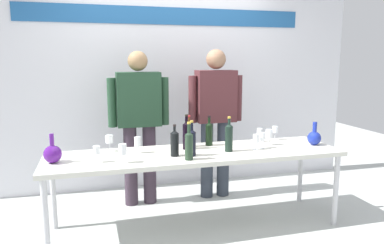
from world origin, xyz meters
The scene contains 23 objects.
ground_plane centered at (0.00, 0.00, 0.00)m, with size 10.00×10.00×0.00m, color #B4B9B5.
back_wall centered at (0.00, 1.32, 1.50)m, with size 4.84×0.11×3.00m.
display_table centered at (0.00, 0.00, 0.67)m, with size 2.69×0.71×0.72m.
decanter_blue_left centered at (-1.23, -0.03, 0.80)m, with size 0.15×0.15×0.24m.
decanter_blue_right centered at (1.20, -0.03, 0.80)m, with size 0.13×0.13×0.23m.
presenter_left centered at (-0.43, 0.71, 0.95)m, with size 0.64×0.22×1.65m.
presenter_right centered at (0.43, 0.71, 0.96)m, with size 0.62×0.22×1.67m.
wine_bottle_0 centered at (-0.08, -0.12, 0.85)m, with size 0.07×0.07×0.31m.
wine_bottle_1 centered at (0.30, -0.05, 0.86)m, with size 0.07×0.07×0.32m.
wine_bottle_2 centered at (-0.22, -0.08, 0.85)m, with size 0.07×0.07×0.28m.
wine_bottle_3 centered at (0.19, 0.22, 0.85)m, with size 0.07×0.07×0.30m.
wine_bottle_4 centered at (-0.13, -0.23, 0.86)m, with size 0.07×0.07×0.32m.
wine_bottle_5 centered at (-0.06, 0.13, 0.87)m, with size 0.07×0.07×0.33m.
wine_bottle_6 centered at (-0.01, 0.23, 0.86)m, with size 0.07×0.07×0.31m.
wine_glass_left_0 centered at (-0.76, 0.24, 0.84)m, with size 0.07×0.07×0.15m.
wine_glass_left_1 centered at (-0.68, -0.19, 0.84)m, with size 0.06×0.06×0.16m.
wine_glass_left_2 centered at (-0.52, 0.11, 0.83)m, with size 0.06×0.06×0.15m.
wine_glass_left_3 centered at (-0.88, -0.11, 0.82)m, with size 0.06×0.06×0.14m.
wine_glass_right_0 centered at (0.56, -0.06, 0.83)m, with size 0.06×0.06×0.15m.
wine_glass_right_1 centered at (0.94, 0.29, 0.83)m, with size 0.06×0.06×0.14m.
wine_glass_right_2 centered at (0.75, 0.25, 0.82)m, with size 0.06×0.06×0.14m.
wine_glass_right_3 centered at (0.64, -0.02, 0.83)m, with size 0.06×0.06×0.15m.
wine_glass_right_4 centered at (0.77, 0.09, 0.84)m, with size 0.07×0.07×0.16m.
Camera 1 is at (-0.91, -3.16, 1.57)m, focal length 34.61 mm.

